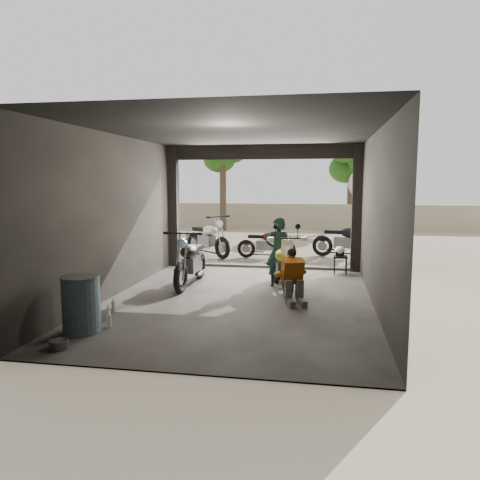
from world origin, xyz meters
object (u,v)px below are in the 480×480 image
(outside_bike_a, at_px, (208,236))
(left_bike, at_px, (191,258))
(mechanic, at_px, (294,279))
(outside_bike_c, at_px, (346,238))
(sign_post, at_px, (364,198))
(main_bike, at_px, (282,262))
(stool, at_px, (340,259))
(oil_drum, at_px, (81,305))
(helmet, at_px, (340,251))
(outside_bike_b, at_px, (266,241))
(rider, at_px, (278,252))

(outside_bike_a, bearing_deg, left_bike, -130.42)
(outside_bike_a, relative_size, mechanic, 1.86)
(outside_bike_c, distance_m, sign_post, 1.34)
(main_bike, relative_size, left_bike, 0.98)
(stool, height_order, oil_drum, oil_drum)
(oil_drum, bearing_deg, outside_bike_c, 61.53)
(helmet, bearing_deg, oil_drum, -146.72)
(outside_bike_c, xyz_separation_m, mechanic, (-1.19, -5.65, -0.10))
(oil_drum, bearing_deg, main_bike, 50.79)
(outside_bike_a, height_order, outside_bike_b, outside_bike_a)
(rider, bearing_deg, helmet, -138.18)
(outside_bike_a, relative_size, rider, 1.23)
(main_bike, xyz_separation_m, stool, (1.27, 1.88, -0.21))
(outside_bike_c, bearing_deg, oil_drum, 166.59)
(rider, xyz_separation_m, helmet, (1.35, 1.65, -0.18))
(left_bike, distance_m, outside_bike_c, 5.67)
(helmet, bearing_deg, main_bike, -142.65)
(rider, distance_m, oil_drum, 4.49)
(sign_post, bearing_deg, mechanic, -119.42)
(oil_drum, bearing_deg, outside_bike_b, 75.25)
(left_bike, bearing_deg, outside_bike_a, 99.40)
(main_bike, height_order, helmet, main_bike)
(outside_bike_b, bearing_deg, sign_post, -84.85)
(outside_bike_a, bearing_deg, rider, -105.73)
(main_bike, height_order, left_bike, left_bike)
(left_bike, height_order, oil_drum, left_bike)
(stool, bearing_deg, main_bike, -124.04)
(outside_bike_b, xyz_separation_m, rider, (0.70, -3.67, 0.25))
(main_bike, bearing_deg, rider, 95.16)
(rider, bearing_deg, outside_bike_b, -87.92)
(main_bike, relative_size, sign_post, 0.68)
(main_bike, bearing_deg, stool, 40.85)
(main_bike, bearing_deg, mechanic, -89.59)
(helmet, height_order, oil_drum, oil_drum)
(outside_bike_a, bearing_deg, stool, -78.72)
(outside_bike_a, height_order, stool, outside_bike_a)
(outside_bike_a, height_order, oil_drum, outside_bike_a)
(main_bike, distance_m, oil_drum, 4.32)
(main_bike, distance_m, outside_bike_a, 4.85)
(main_bike, height_order, oil_drum, main_bike)
(outside_bike_a, xyz_separation_m, outside_bike_c, (4.14, 0.41, -0.03))
(left_bike, bearing_deg, rider, 7.95)
(oil_drum, bearing_deg, mechanic, 35.43)
(outside_bike_c, distance_m, stool, 2.62)
(main_bike, relative_size, outside_bike_c, 1.00)
(left_bike, distance_m, sign_post, 5.78)
(mechanic, bearing_deg, left_bike, 132.84)
(outside_bike_c, xyz_separation_m, helmet, (-0.27, -2.55, -0.02))
(rider, bearing_deg, sign_post, -127.18)
(main_bike, height_order, stool, main_bike)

